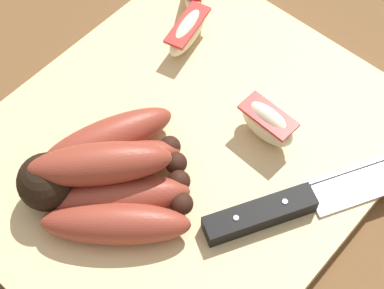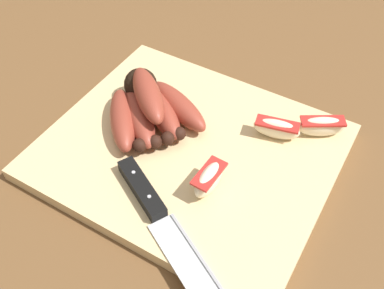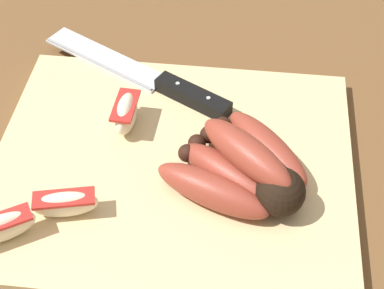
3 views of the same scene
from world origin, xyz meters
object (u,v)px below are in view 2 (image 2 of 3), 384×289
at_px(chefs_knife, 160,217).
at_px(apple_wedge_middle, 277,129).
at_px(apple_wedge_far, 209,179).
at_px(apple_wedge_near, 322,126).
at_px(banana_bunch, 149,107).

relative_size(chefs_knife, apple_wedge_middle, 3.71).
bearing_deg(apple_wedge_far, chefs_knife, 68.18).
relative_size(chefs_knife, apple_wedge_near, 3.77).
distance_m(chefs_knife, apple_wedge_middle, 0.21).
height_order(banana_bunch, apple_wedge_middle, banana_bunch).
relative_size(apple_wedge_near, apple_wedge_middle, 0.98).
height_order(apple_wedge_near, apple_wedge_far, apple_wedge_far).
relative_size(apple_wedge_near, apple_wedge_far, 1.16).
bearing_deg(apple_wedge_near, banana_bunch, 22.77).
bearing_deg(banana_bunch, apple_wedge_near, -157.23).
bearing_deg(apple_wedge_near, chefs_knife, 63.31).
xyz_separation_m(apple_wedge_middle, apple_wedge_far, (0.04, 0.13, 0.00)).
distance_m(apple_wedge_near, apple_wedge_middle, 0.07).
bearing_deg(apple_wedge_near, apple_wedge_middle, 33.81).
height_order(chefs_knife, apple_wedge_middle, apple_wedge_middle).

